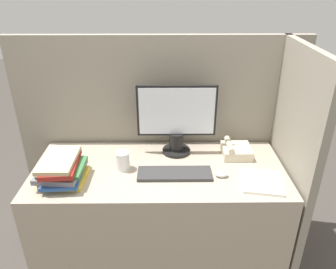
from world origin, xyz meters
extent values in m
cube|color=gray|center=(0.00, 0.70, 0.72)|extent=(1.91, 0.04, 1.44)
cube|color=gray|center=(0.79, 0.36, 0.72)|extent=(0.04, 0.72, 1.44)
cube|color=tan|center=(0.00, 0.33, 0.36)|extent=(1.51, 0.66, 0.72)
cylinder|color=black|center=(0.11, 0.52, 0.73)|extent=(0.18, 0.18, 0.02)
cylinder|color=black|center=(0.11, 0.52, 0.80)|extent=(0.09, 0.09, 0.12)
cube|color=black|center=(0.11, 0.53, 1.01)|extent=(0.49, 0.02, 0.33)
cube|color=silver|center=(0.11, 0.52, 1.01)|extent=(0.47, 0.01, 0.30)
cube|color=#333333|center=(0.09, 0.25, 0.73)|extent=(0.43, 0.14, 0.02)
ellipsoid|color=silver|center=(0.36, 0.23, 0.74)|extent=(0.07, 0.05, 0.03)
cylinder|color=white|center=(-0.21, 0.32, 0.78)|extent=(0.08, 0.08, 0.11)
cylinder|color=white|center=(-0.21, 0.32, 0.83)|extent=(0.08, 0.08, 0.01)
cube|color=gold|center=(-0.53, 0.21, 0.74)|extent=(0.24, 0.23, 0.03)
cube|color=#264C8C|center=(-0.53, 0.20, 0.76)|extent=(0.21, 0.29, 0.02)
cube|color=slate|center=(-0.54, 0.20, 0.79)|extent=(0.25, 0.27, 0.03)
cube|color=#38723F|center=(-0.53, 0.21, 0.81)|extent=(0.23, 0.23, 0.02)
cube|color=maroon|center=(-0.54, 0.20, 0.83)|extent=(0.20, 0.30, 0.03)
cube|color=#C6B78C|center=(-0.55, 0.21, 0.86)|extent=(0.18, 0.29, 0.02)
cube|color=beige|center=(0.49, 0.48, 0.75)|extent=(0.18, 0.18, 0.06)
cube|color=white|center=(0.52, 0.46, 0.79)|extent=(0.08, 0.08, 0.00)
cylinder|color=beige|center=(0.44, 0.48, 0.80)|extent=(0.04, 0.18, 0.04)
cube|color=white|center=(0.58, 0.17, 0.73)|extent=(0.25, 0.26, 0.02)
camera|label=1|loc=(0.04, -1.34, 1.79)|focal=35.00mm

